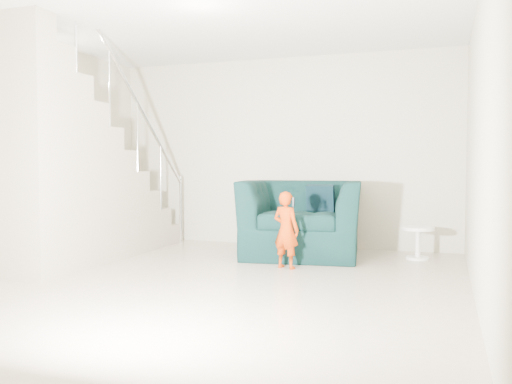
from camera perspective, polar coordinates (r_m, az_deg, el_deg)
floor at (r=5.41m, az=-5.77°, el=-9.64°), size 5.50×5.50×0.00m
ceiling at (r=5.49m, az=-5.93°, el=19.03°), size 5.50×5.50×0.00m
back_wall at (r=7.86m, az=2.69°, el=4.22°), size 5.00×0.00×5.00m
right_wall at (r=4.79m, az=22.47°, el=4.78°), size 0.00×5.50×5.50m
armchair at (r=6.95m, az=4.83°, el=-2.78°), size 1.65×1.49×0.97m
toddler at (r=6.12m, az=3.18°, el=-4.01°), size 0.37×0.29×0.87m
side_table at (r=7.00m, az=16.67°, el=-4.59°), size 0.41×0.41×0.41m
staircase at (r=6.81m, az=-19.23°, el=0.86°), size 1.02×3.03×3.62m
cushion at (r=7.15m, az=6.80°, el=-0.64°), size 0.36×0.17×0.36m
throw at (r=7.03m, az=-0.83°, el=-1.69°), size 0.04×0.45×0.50m
phone at (r=6.03m, az=3.97°, el=-1.04°), size 0.03×0.05×0.10m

